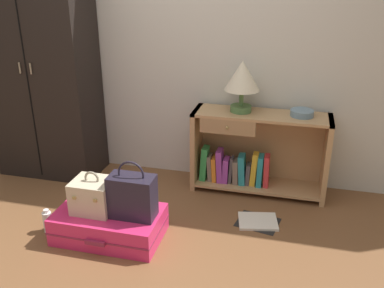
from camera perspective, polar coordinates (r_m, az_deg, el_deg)
The scene contains 11 objects.
ground_plane at distance 2.84m, azimuth -9.51°, elevation -16.36°, with size 9.00×9.00×0.00m, color brown.
back_wall at distance 3.65m, azimuth -1.37°, elevation 15.27°, with size 6.40×0.10×2.60m, color beige.
wardrobe at distance 3.92m, azimuth -19.53°, elevation 10.28°, with size 0.88×0.47×2.03m.
bookshelf at distance 3.59m, azimuth 8.08°, elevation -1.36°, with size 1.11×0.34×0.69m.
table_lamp at distance 3.39m, azimuth 6.76°, elevation 8.78°, with size 0.28×0.28×0.41m.
bowl at distance 3.44m, azimuth 14.54°, elevation 4.04°, with size 0.18×0.18×0.05m, color slate.
suitcase_large at distance 3.09m, azimuth -11.01°, elevation -10.51°, with size 0.74×0.46×0.20m.
train_case at distance 3.02m, azimuth -13.08°, elevation -6.73°, with size 0.27×0.25×0.30m.
handbag at distance 2.89m, azimuth -8.01°, elevation -6.92°, with size 0.31×0.16×0.41m.
bottle at distance 3.27m, azimuth -18.81°, elevation -9.80°, with size 0.06×0.06×0.18m.
open_book_on_floor at distance 3.27m, azimuth 8.83°, elevation -10.24°, with size 0.34×0.30×0.02m.
Camera 1 is at (0.96, -1.99, 1.78)m, focal length 39.75 mm.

